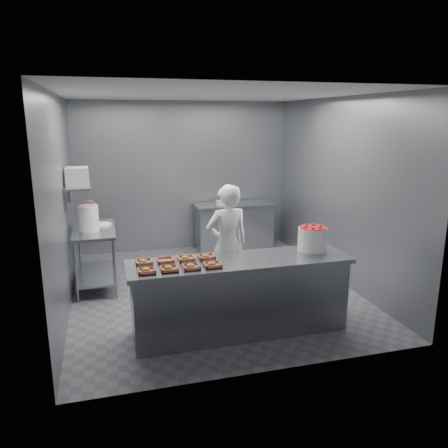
{
  "coord_description": "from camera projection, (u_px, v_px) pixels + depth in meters",
  "views": [
    {
      "loc": [
        -1.45,
        -5.92,
        2.5
      ],
      "look_at": [
        0.12,
        -0.2,
        1.04
      ],
      "focal_mm": 35.0,
      "sensor_mm": 36.0,
      "label": 1
    }
  ],
  "objects": [
    {
      "name": "tray_6",
      "position": [
        186.0,
        258.0,
        5.01
      ],
      "size": [
        0.19,
        0.18,
        0.06
      ],
      "color": "tan",
      "rests_on": "service_counter"
    },
    {
      "name": "worker",
      "position": [
        227.0,
        245.0,
        5.91
      ],
      "size": [
        0.65,
        0.47,
        1.64
      ],
      "primitive_type": "imported",
      "rotation": [
        0.0,
        0.0,
        3.28
      ],
      "color": "white",
      "rests_on": "ground"
    },
    {
      "name": "strawberry_tub",
      "position": [
        312.0,
        238.0,
        5.36
      ],
      "size": [
        0.36,
        0.36,
        0.29
      ],
      "color": "white",
      "rests_on": "service_counter"
    },
    {
      "name": "bucket_lid",
      "position": [
        102.0,
        224.0,
        6.64
      ],
      "size": [
        0.3,
        0.3,
        0.02
      ],
      "primitive_type": "cylinder",
      "rotation": [
        0.0,
        0.0,
        -0.01
      ],
      "color": "white",
      "rests_on": "prep_table"
    },
    {
      "name": "tray_7",
      "position": [
        206.0,
        256.0,
        5.08
      ],
      "size": [
        0.19,
        0.18,
        0.06
      ],
      "color": "tan",
      "rests_on": "service_counter"
    },
    {
      "name": "rag",
      "position": [
        94.0,
        223.0,
        6.71
      ],
      "size": [
        0.17,
        0.16,
        0.02
      ],
      "primitive_type": "cube",
      "rotation": [
        0.0,
        0.0,
        0.36
      ],
      "color": "#CCB28C",
      "rests_on": "prep_table"
    },
    {
      "name": "tray_1",
      "position": [
        169.0,
        268.0,
        4.67
      ],
      "size": [
        0.19,
        0.18,
        0.06
      ],
      "color": "tan",
      "rests_on": "service_counter"
    },
    {
      "name": "tray_4",
      "position": [
        144.0,
        262.0,
        4.89
      ],
      "size": [
        0.19,
        0.18,
        0.06
      ],
      "color": "tan",
      "rests_on": "service_counter"
    },
    {
      "name": "tray_3",
      "position": [
        212.0,
        265.0,
        4.8
      ],
      "size": [
        0.19,
        0.18,
        0.06
      ],
      "color": "tan",
      "rests_on": "service_counter"
    },
    {
      "name": "tray_5",
      "position": [
        165.0,
        260.0,
        4.95
      ],
      "size": [
        0.19,
        0.18,
        0.04
      ],
      "color": "tan",
      "rests_on": "service_counter"
    },
    {
      "name": "wall_back",
      "position": [
        184.0,
        177.0,
        8.29
      ],
      "size": [
        4.0,
        0.04,
        2.8
      ],
      "primitive_type": "cube",
      "color": "slate",
      "rests_on": "ground"
    },
    {
      "name": "wall_left",
      "position": [
        62.0,
        204.0,
        5.67
      ],
      "size": [
        0.04,
        4.5,
        2.8
      ],
      "primitive_type": "cube",
      "color": "slate",
      "rests_on": "ground"
    },
    {
      "name": "tray_2",
      "position": [
        191.0,
        266.0,
        4.74
      ],
      "size": [
        0.19,
        0.18,
        0.06
      ],
      "color": "tan",
      "rests_on": "service_counter"
    },
    {
      "name": "prep_table",
      "position": [
        95.0,
        249.0,
        6.51
      ],
      "size": [
        0.6,
        1.2,
        0.9
      ],
      "color": "slate",
      "rests_on": "ground"
    },
    {
      "name": "floor",
      "position": [
        212.0,
        289.0,
        6.51
      ],
      "size": [
        4.5,
        4.5,
        0.0
      ],
      "primitive_type": "plane",
      "color": "#4C4C51",
      "rests_on": "ground"
    },
    {
      "name": "glaze_bucket",
      "position": [
        88.0,
        218.0,
        6.27
      ],
      "size": [
        0.31,
        0.29,
        0.45
      ],
      "color": "white",
      "rests_on": "prep_table"
    },
    {
      "name": "service_counter",
      "position": [
        240.0,
        296.0,
        5.14
      ],
      "size": [
        2.6,
        0.7,
        0.9
      ],
      "color": "slate",
      "rests_on": "ground"
    },
    {
      "name": "wall_shelf",
      "position": [
        78.0,
        185.0,
        6.24
      ],
      "size": [
        0.35,
        0.9,
        0.03
      ],
      "primitive_type": "cube",
      "color": "slate",
      "rests_on": "wall_left"
    },
    {
      "name": "paper_stack",
      "position": [
        224.0,
        202.0,
        8.25
      ],
      "size": [
        0.34,
        0.28,
        0.06
      ],
      "primitive_type": "cube",
      "rotation": [
        0.0,
        0.0,
        -0.22
      ],
      "color": "silver",
      "rests_on": "back_counter"
    },
    {
      "name": "wall_right",
      "position": [
        338.0,
        191.0,
        6.7
      ],
      "size": [
        0.04,
        4.5,
        2.8
      ],
      "primitive_type": "cube",
      "color": "slate",
      "rests_on": "ground"
    },
    {
      "name": "ceiling",
      "position": [
        211.0,
        94.0,
        5.85
      ],
      "size": [
        4.5,
        4.5,
        0.0
      ],
      "primitive_type": "plane",
      "rotation": [
        3.14,
        0.0,
        0.0
      ],
      "color": "white",
      "rests_on": "wall_back"
    },
    {
      "name": "appliance",
      "position": [
        77.0,
        176.0,
        6.12
      ],
      "size": [
        0.3,
        0.34,
        0.25
      ],
      "primitive_type": "cube",
      "rotation": [
        0.0,
        0.0,
        -0.01
      ],
      "color": "gray",
      "rests_on": "wall_shelf"
    },
    {
      "name": "tray_0",
      "position": [
        146.0,
        270.0,
        4.61
      ],
      "size": [
        0.19,
        0.18,
        0.06
      ],
      "color": "tan",
      "rests_on": "service_counter"
    },
    {
      "name": "back_counter",
      "position": [
        234.0,
        226.0,
        8.42
      ],
      "size": [
        1.5,
        0.6,
        0.9
      ],
      "color": "slate",
      "rests_on": "ground"
    }
  ]
}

